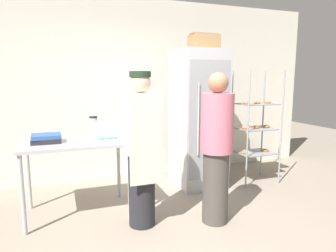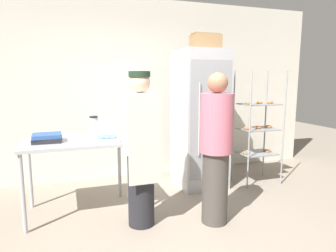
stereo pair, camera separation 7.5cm
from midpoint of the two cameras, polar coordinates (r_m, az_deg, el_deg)
The scene contains 11 objects.
ground_plane at distance 3.13m, azimuth 5.09°, elevation -21.36°, with size 14.00×14.00×0.00m, color gray.
back_wall at distance 4.91m, azimuth -5.74°, elevation 6.98°, with size 6.40×0.12×2.82m, color silver.
refrigerator at distance 4.44m, azimuth 6.51°, elevation 1.34°, with size 0.66×0.78×1.99m.
baking_rack at distance 4.72m, azimuth 17.17°, elevation -0.39°, with size 0.61×0.46×1.70m.
prep_counter at distance 3.62m, azimuth -16.49°, elevation -4.06°, with size 1.18×0.75×0.88m.
donut_box at distance 3.40m, azimuth -11.00°, elevation -2.27°, with size 0.27×0.19×0.24m.
blender_pitcher at distance 3.62m, azimuth -13.34°, elevation -0.48°, with size 0.12×0.12×0.27m.
binder_stack at distance 3.59m, azimuth -21.48°, elevation -2.13°, with size 0.32×0.27×0.09m.
cardboard_storage_box at distance 4.48m, azimuth 7.62°, elevation 15.57°, with size 0.39×0.31×0.23m.
person_baker at distance 3.17m, azimuth -4.56°, elevation -4.13°, with size 0.35×0.37×1.66m.
person_customer at distance 3.27m, azimuth 9.78°, elevation -4.22°, with size 0.35×0.35×1.65m.
Camera 2 is at (-1.08, -2.48, 1.58)m, focal length 32.00 mm.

